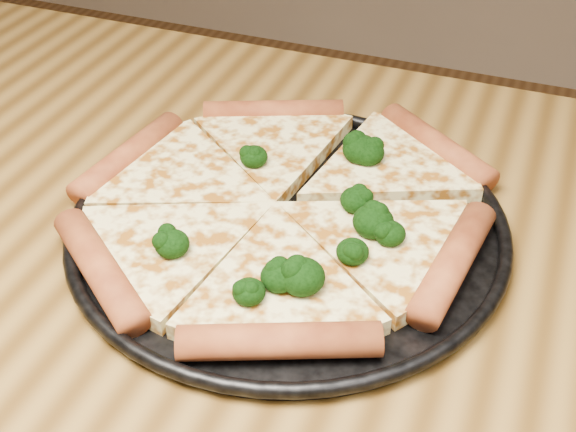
% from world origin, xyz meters
% --- Properties ---
extents(dining_table, '(1.20, 0.90, 0.75)m').
position_xyz_m(dining_table, '(0.00, 0.00, 0.66)').
color(dining_table, brown).
rests_on(dining_table, ground).
extents(pizza_pan, '(0.36, 0.36, 0.02)m').
position_xyz_m(pizza_pan, '(-0.01, 0.13, 0.76)').
color(pizza_pan, black).
rests_on(pizza_pan, dining_table).
extents(pizza, '(0.34, 0.37, 0.03)m').
position_xyz_m(pizza, '(-0.02, 0.14, 0.77)').
color(pizza, '#FFEE9C').
rests_on(pizza, pizza_pan).
extents(broccoli_florets, '(0.17, 0.23, 0.02)m').
position_xyz_m(broccoli_florets, '(0.02, 0.13, 0.78)').
color(broccoli_florets, black).
rests_on(broccoli_florets, pizza).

